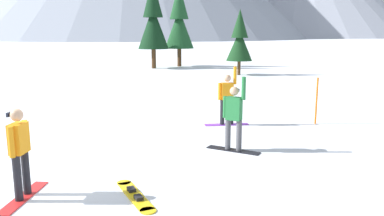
% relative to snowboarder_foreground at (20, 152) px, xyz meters
% --- Properties ---
extents(ground_plane, '(800.00, 800.00, 0.00)m').
position_rel_snowboarder_foreground_xyz_m(ground_plane, '(-0.43, 1.07, -0.94)').
color(ground_plane, white).
extents(snowboarder_foreground, '(0.65, 1.59, 1.77)m').
position_rel_snowboarder_foreground_xyz_m(snowboarder_foreground, '(0.00, 0.00, 0.00)').
color(snowboarder_foreground, red).
rests_on(snowboarder_foreground, ground_plane).
extents(snowboarder_midground, '(1.51, 0.52, 2.02)m').
position_rel_snowboarder_foreground_xyz_m(snowboarder_midground, '(3.18, 4.32, 0.02)').
color(snowboarder_midground, black).
rests_on(snowboarder_midground, ground_plane).
extents(snowboarder_background, '(1.51, 0.89, 2.02)m').
position_rel_snowboarder_foreground_xyz_m(snowboarder_background, '(2.31, 7.20, 0.02)').
color(snowboarder_background, '#993FD8').
rests_on(snowboarder_background, ground_plane).
extents(loose_snowboard_near_left, '(1.47, 1.48, 0.09)m').
position_rel_snowboarder_foreground_xyz_m(loose_snowboard_near_left, '(2.01, 0.76, -0.91)').
color(loose_snowboard_near_left, yellow).
rests_on(loose_snowboard_near_left, ground_plane).
extents(trail_marker_pole, '(0.06, 0.06, 1.63)m').
position_rel_snowboarder_foreground_xyz_m(trail_marker_pole, '(5.21, 8.34, -0.12)').
color(trail_marker_pole, orange).
rests_on(trail_marker_pole, ground_plane).
extents(pine_tree_leaning, '(2.68, 2.68, 7.58)m').
position_rel_snowboarder_foreground_xyz_m(pine_tree_leaning, '(-7.41, 28.73, 3.19)').
color(pine_tree_leaning, '#472D19').
rests_on(pine_tree_leaning, ground_plane).
extents(pine_tree_twin, '(2.67, 2.67, 7.74)m').
position_rel_snowboarder_foreground_xyz_m(pine_tree_twin, '(-8.88, 26.17, 3.28)').
color(pine_tree_twin, '#472D19').
rests_on(pine_tree_twin, ground_plane).
extents(pine_tree_young, '(1.92, 1.92, 4.81)m').
position_rel_snowboarder_foreground_xyz_m(pine_tree_young, '(-0.62, 23.19, 1.69)').
color(pine_tree_young, '#472D19').
rests_on(pine_tree_young, ground_plane).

